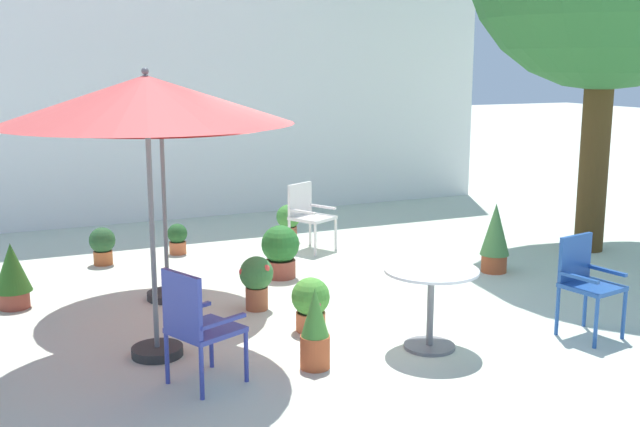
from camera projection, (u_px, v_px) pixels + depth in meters
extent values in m
plane|color=beige|center=(313.00, 300.00, 8.12)|extent=(60.00, 60.00, 0.00)
cube|color=white|center=(188.00, 58.00, 12.03)|extent=(10.57, 0.30, 5.09)
cylinder|color=#4E371A|center=(595.00, 152.00, 10.01)|extent=(0.37, 0.37, 2.65)
cylinder|color=#2D2D2D|center=(157.00, 351.00, 6.57)|extent=(0.44, 0.44, 0.08)
cylinder|color=slate|center=(152.00, 220.00, 6.35)|extent=(0.04, 0.04, 2.38)
cone|color=#D14845|center=(146.00, 99.00, 6.15)|extent=(2.39, 2.39, 0.39)
sphere|color=slate|center=(145.00, 71.00, 6.11)|extent=(0.06, 0.06, 0.06)
cylinder|color=#2D2D2D|center=(168.00, 295.00, 8.14)|extent=(0.44, 0.44, 0.08)
cylinder|color=slate|center=(164.00, 202.00, 7.94)|extent=(0.04, 0.04, 2.11)
cone|color=#DC433B|center=(161.00, 114.00, 7.76)|extent=(2.22, 2.22, 0.29)
sphere|color=slate|center=(160.00, 96.00, 7.73)|extent=(0.06, 0.06, 0.06)
cylinder|color=white|center=(431.00, 270.00, 6.62)|extent=(0.82, 0.82, 0.02)
cylinder|color=slate|center=(430.00, 310.00, 6.69)|extent=(0.06, 0.06, 0.70)
cylinder|color=slate|center=(429.00, 346.00, 6.76)|extent=(0.45, 0.45, 0.03)
cube|color=white|center=(313.00, 218.00, 10.17)|extent=(0.65, 0.65, 0.04)
cube|color=white|center=(300.00, 199.00, 10.25)|extent=(0.42, 0.25, 0.43)
cube|color=white|center=(302.00, 212.00, 9.97)|extent=(0.24, 0.40, 0.03)
cube|color=white|center=(323.00, 207.00, 10.31)|extent=(0.24, 0.40, 0.03)
cylinder|color=white|center=(315.00, 240.00, 9.91)|extent=(0.04, 0.04, 0.42)
cylinder|color=white|center=(336.00, 234.00, 10.25)|extent=(0.04, 0.04, 0.42)
cylinder|color=white|center=(289.00, 236.00, 10.17)|extent=(0.04, 0.04, 0.42)
cylinder|color=white|center=(310.00, 230.00, 10.52)|extent=(0.04, 0.04, 0.42)
cube|color=#353F9D|center=(206.00, 330.00, 5.94)|extent=(0.63, 0.62, 0.04)
cube|color=#353F9D|center=(182.00, 304.00, 5.73)|extent=(0.21, 0.42, 0.48)
cube|color=#353F9D|center=(223.00, 321.00, 5.78)|extent=(0.41, 0.21, 0.03)
cube|color=#353F9D|center=(188.00, 309.00, 6.06)|extent=(0.41, 0.21, 0.03)
cylinder|color=#353F9D|center=(246.00, 357.00, 6.00)|extent=(0.04, 0.04, 0.42)
cylinder|color=#353F9D|center=(211.00, 343.00, 6.29)|extent=(0.04, 0.04, 0.42)
cylinder|color=#353F9D|center=(202.00, 373.00, 5.68)|extent=(0.04, 0.04, 0.42)
cylinder|color=#353F9D|center=(167.00, 358.00, 5.97)|extent=(0.04, 0.04, 0.42)
cube|color=#244F9B|center=(592.00, 287.00, 6.94)|extent=(0.52, 0.52, 0.04)
cube|color=#244F9B|center=(575.00, 257.00, 7.06)|extent=(0.42, 0.12, 0.42)
cube|color=#244F9B|center=(579.00, 278.00, 6.80)|extent=(0.11, 0.41, 0.03)
cube|color=#244F9B|center=(607.00, 271.00, 7.02)|extent=(0.11, 0.41, 0.03)
cylinder|color=#244F9B|center=(596.00, 323.00, 6.70)|extent=(0.04, 0.04, 0.46)
cylinder|color=#244F9B|center=(624.00, 315.00, 6.93)|extent=(0.04, 0.04, 0.46)
cylinder|color=#244F9B|center=(557.00, 311.00, 7.04)|extent=(0.04, 0.04, 0.46)
cylinder|color=#244F9B|center=(585.00, 303.00, 7.26)|extent=(0.04, 0.04, 0.46)
cylinder|color=#9A4736|center=(281.00, 269.00, 8.94)|extent=(0.35, 0.35, 0.21)
cylinder|color=#382819|center=(281.00, 261.00, 8.93)|extent=(0.31, 0.31, 0.02)
sphere|color=#266728|center=(280.00, 244.00, 8.89)|extent=(0.44, 0.44, 0.44)
cylinder|color=#BE6233|center=(103.00, 258.00, 9.52)|extent=(0.23, 0.23, 0.17)
cylinder|color=#382819|center=(103.00, 252.00, 9.50)|extent=(0.21, 0.21, 0.02)
sphere|color=#27522A|center=(102.00, 240.00, 9.47)|extent=(0.32, 0.32, 0.32)
sphere|color=#EB5332|center=(108.00, 237.00, 9.57)|extent=(0.08, 0.08, 0.08)
sphere|color=#EB5332|center=(105.00, 232.00, 9.56)|extent=(0.07, 0.07, 0.07)
cylinder|color=#A64D2A|center=(494.00, 263.00, 9.18)|extent=(0.30, 0.30, 0.21)
cylinder|color=#382819|center=(494.00, 255.00, 9.16)|extent=(0.27, 0.27, 0.02)
cone|color=#497E40|center=(495.00, 229.00, 9.09)|extent=(0.35, 0.35, 0.63)
cylinder|color=#CF673B|center=(311.00, 321.00, 7.18)|extent=(0.28, 0.28, 0.18)
cylinder|color=#382819|center=(311.00, 313.00, 7.16)|extent=(0.24, 0.24, 0.02)
sphere|color=#499835|center=(311.00, 297.00, 7.13)|extent=(0.36, 0.36, 0.36)
sphere|color=#D7425B|center=(321.00, 298.00, 7.06)|extent=(0.07, 0.07, 0.07)
sphere|color=#D7425B|center=(316.00, 304.00, 7.02)|extent=(0.10, 0.10, 0.10)
sphere|color=#D7425B|center=(299.00, 290.00, 7.19)|extent=(0.08, 0.08, 0.08)
cylinder|color=#975239|center=(288.00, 234.00, 10.77)|extent=(0.24, 0.24, 0.20)
cylinder|color=#382819|center=(288.00, 227.00, 10.75)|extent=(0.21, 0.21, 0.02)
sphere|color=#3D8233|center=(288.00, 217.00, 10.72)|extent=(0.34, 0.34, 0.34)
sphere|color=#B843AB|center=(295.00, 219.00, 10.77)|extent=(0.10, 0.10, 0.10)
sphere|color=#B843AB|center=(297.00, 211.00, 10.68)|extent=(0.10, 0.10, 0.10)
cylinder|color=#C0552E|center=(315.00, 352.00, 6.29)|extent=(0.25, 0.25, 0.28)
cylinder|color=#382819|center=(315.00, 337.00, 6.27)|extent=(0.22, 0.22, 0.02)
cone|color=#4D9438|center=(315.00, 312.00, 6.22)|extent=(0.23, 0.23, 0.41)
cylinder|color=#994434|center=(14.00, 299.00, 7.84)|extent=(0.31, 0.31, 0.18)
cylinder|color=#382819|center=(14.00, 292.00, 7.82)|extent=(0.27, 0.27, 0.02)
cone|color=#306521|center=(12.00, 267.00, 7.77)|extent=(0.38, 0.38, 0.50)
cylinder|color=#A35637|center=(257.00, 298.00, 7.79)|extent=(0.23, 0.23, 0.23)
cylinder|color=#382819|center=(257.00, 288.00, 7.77)|extent=(0.20, 0.20, 0.02)
sphere|color=#3A763A|center=(256.00, 273.00, 7.74)|extent=(0.35, 0.35, 0.35)
sphere|color=#ED473B|center=(243.00, 272.00, 7.68)|extent=(0.08, 0.08, 0.08)
sphere|color=#ED473B|center=(266.00, 268.00, 7.64)|extent=(0.08, 0.08, 0.08)
cylinder|color=#C8633B|center=(178.00, 248.00, 10.04)|extent=(0.22, 0.22, 0.16)
cylinder|color=#382819|center=(178.00, 242.00, 10.03)|extent=(0.19, 0.19, 0.02)
sphere|color=#225124|center=(177.00, 233.00, 10.00)|extent=(0.26, 0.26, 0.26)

